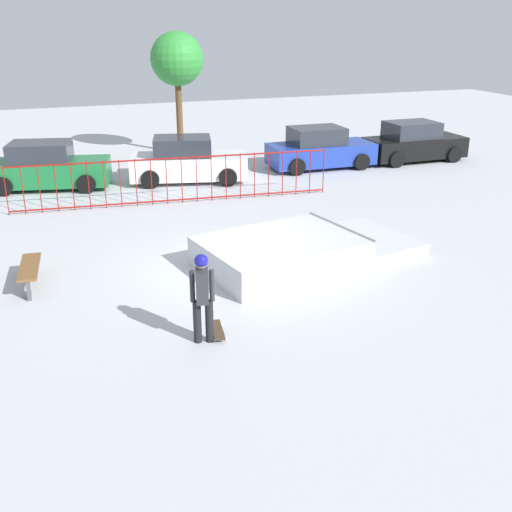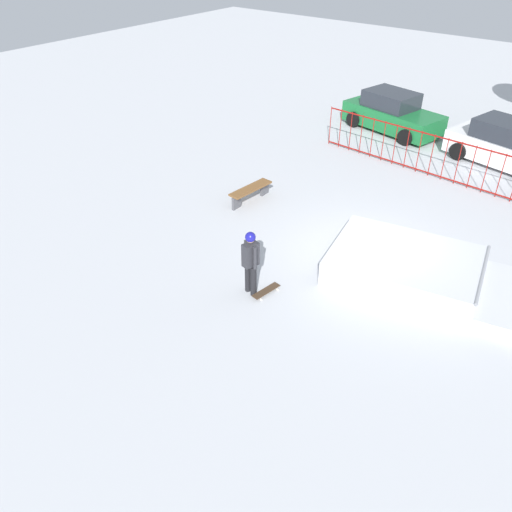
% 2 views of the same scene
% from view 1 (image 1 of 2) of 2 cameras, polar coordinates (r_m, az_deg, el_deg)
% --- Properties ---
extents(ground_plane, '(60.00, 60.00, 0.00)m').
position_cam_1_polar(ground_plane, '(14.57, -2.49, -1.22)').
color(ground_plane, '#B7BABF').
extents(skate_ramp, '(5.81, 3.62, 0.74)m').
position_cam_1_polar(skate_ramp, '(14.83, 3.82, 0.47)').
color(skate_ramp, silver).
rests_on(skate_ramp, ground).
extents(skater, '(0.43, 0.42, 1.73)m').
position_cam_1_polar(skater, '(11.02, -5.00, -3.32)').
color(skater, black).
rests_on(skater, ground).
extents(skateboard, '(0.35, 0.82, 0.09)m').
position_cam_1_polar(skateboard, '(11.68, -3.60, -6.86)').
color(skateboard, '#3F2D1E').
rests_on(skateboard, ground).
extents(perimeter_fence, '(10.02, 0.90, 1.50)m').
position_cam_1_polar(perimeter_fence, '(19.72, -7.60, 7.03)').
color(perimeter_fence, maroon).
rests_on(perimeter_fence, ground).
extents(park_bench, '(0.53, 1.66, 0.48)m').
position_cam_1_polar(park_bench, '(14.43, -20.25, -1.30)').
color(park_bench, brown).
rests_on(park_bench, ground).
extents(parked_car_green, '(4.37, 2.59, 1.60)m').
position_cam_1_polar(parked_car_green, '(22.54, -18.85, 7.78)').
color(parked_car_green, '#196B33').
rests_on(parked_car_green, ground).
extents(parked_car_white, '(4.38, 2.63, 1.60)m').
position_cam_1_polar(parked_car_white, '(22.41, -6.41, 8.71)').
color(parked_car_white, white).
rests_on(parked_car_white, ground).
extents(parked_car_blue, '(4.13, 1.97, 1.60)m').
position_cam_1_polar(parked_car_blue, '(24.47, 5.94, 9.80)').
color(parked_car_blue, '#1E3899').
rests_on(parked_car_blue, ground).
extents(parked_car_black, '(4.11, 1.95, 1.60)m').
position_cam_1_polar(parked_car_black, '(26.41, 14.41, 10.11)').
color(parked_car_black, black).
rests_on(parked_car_black, ground).
extents(distant_tree, '(2.20, 2.20, 5.04)m').
position_cam_1_polar(distant_tree, '(26.85, -7.35, 17.59)').
color(distant_tree, brown).
rests_on(distant_tree, ground).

